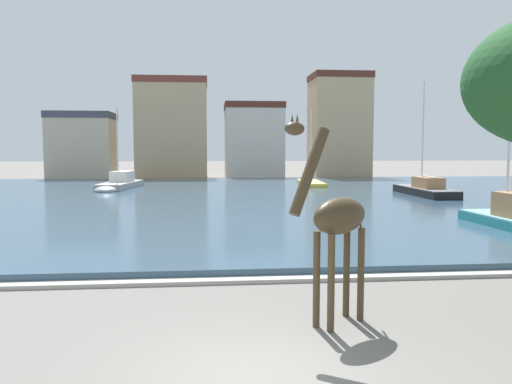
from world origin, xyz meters
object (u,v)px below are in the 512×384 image
sailboat_grey (119,185)px  sailboat_yellow (310,184)px  sailboat_black (421,191)px  sailboat_teal (507,219)px  giraffe_statue (336,220)px

sailboat_grey → sailboat_yellow: sailboat_yellow is taller
sailboat_black → sailboat_yellow: sailboat_black is taller
sailboat_grey → sailboat_black: size_ratio=0.98×
sailboat_grey → sailboat_teal: bearing=-48.0°
giraffe_statue → sailboat_grey: bearing=106.9°
sailboat_black → sailboat_grey: bearing=161.3°
sailboat_grey → sailboat_yellow: 18.11m
giraffe_statue → sailboat_grey: 36.13m
sailboat_black → sailboat_teal: bearing=-100.2°
sailboat_teal → sailboat_black: bearing=79.8°
giraffe_statue → sailboat_teal: (10.73, 10.98, -1.64)m
sailboat_yellow → giraffe_statue: bearing=-100.8°
sailboat_grey → sailboat_yellow: size_ratio=1.02×
sailboat_yellow → sailboat_teal: (3.45, -27.00, 0.26)m
giraffe_statue → sailboat_black: bearing=62.9°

